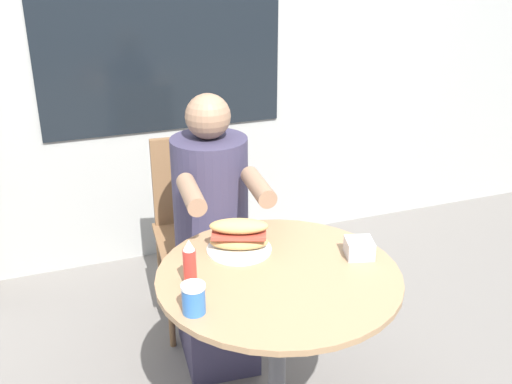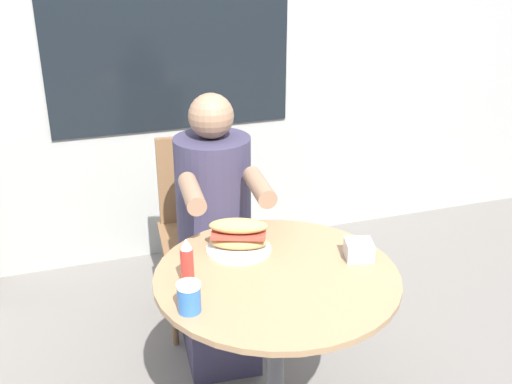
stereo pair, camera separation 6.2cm
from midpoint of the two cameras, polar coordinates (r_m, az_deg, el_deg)
storefront_wall at (r=3.20m, az=-7.63°, el=17.58°), size 8.00×0.09×2.80m
cafe_table at (r=2.05m, az=2.81°, el=-12.13°), size 0.79×0.79×0.71m
diner_chair at (r=2.79m, az=-4.81°, el=-1.99°), size 0.41×0.41×0.87m
seated_diner at (r=2.50m, az=-3.09°, el=-5.45°), size 0.34×0.56×1.16m
sandwich_on_plate at (r=2.06m, az=-0.81°, el=-4.27°), size 0.22×0.22×0.12m
drink_cup at (r=1.75m, az=-5.37°, el=-9.96°), size 0.07×0.07×0.09m
napkin_box at (r=2.05m, az=10.62°, el=-5.43°), size 0.11×0.11×0.06m
condiment_bottle at (r=1.86m, az=-5.63°, el=-6.69°), size 0.04×0.04×0.16m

